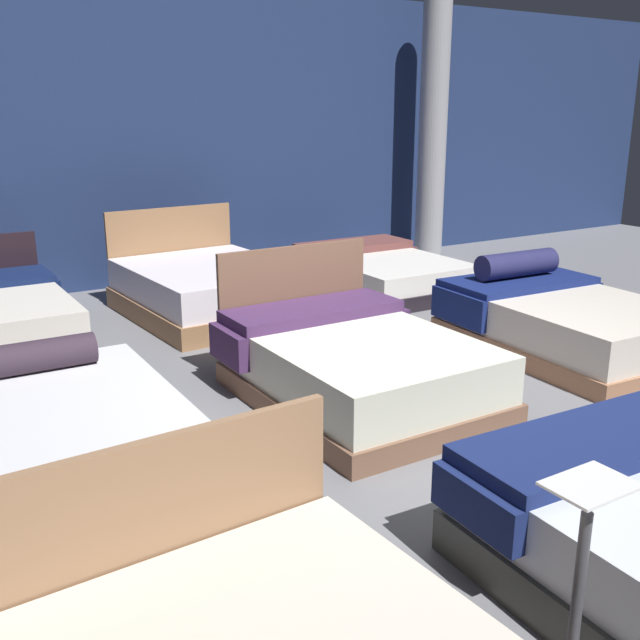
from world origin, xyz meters
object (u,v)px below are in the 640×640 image
object	(u,v)px
bed_4	(354,365)
bed_7	(210,289)
price_sign	(573,635)
bed_5	(564,322)
support_pillar	(433,133)
bed_8	(381,272)
bed_3	(60,443)

from	to	relation	value
bed_4	bed_7	xyz separation A→B (m)	(0.04, 2.72, -0.00)
bed_7	price_sign	bearing A→B (deg)	-104.17
bed_5	support_pillar	bearing A→B (deg)	69.19
bed_5	bed_8	xyz separation A→B (m)	(-0.02, 2.69, -0.05)
bed_8	bed_4	bearing A→B (deg)	-128.78
support_pillar	bed_8	bearing A→B (deg)	-145.21
support_pillar	price_sign	bearing A→B (deg)	-126.58
price_sign	bed_3	bearing A→B (deg)	111.78
bed_4	price_sign	size ratio (longest dim) A/B	2.08
bed_4	bed_3	bearing A→B (deg)	-176.97
bed_5	bed_7	xyz separation A→B (m)	(-2.18, 2.74, 0.01)
bed_3	bed_8	distance (m)	5.14
bed_5	bed_8	size ratio (longest dim) A/B	1.07
bed_7	bed_8	world-z (taller)	bed_7
bed_7	bed_4	bearing A→B (deg)	-94.11
bed_7	support_pillar	world-z (taller)	support_pillar
bed_5	bed_8	bearing A→B (deg)	93.25
bed_8	price_sign	distance (m)	6.37
bed_7	support_pillar	bearing A→B (deg)	13.24
bed_3	bed_8	world-z (taller)	bed_3
bed_4	price_sign	world-z (taller)	bed_4
price_sign	bed_5	bearing A→B (deg)	40.68
bed_7	price_sign	xyz separation A→B (m)	(-1.07, -5.54, 0.08)
bed_4	bed_7	size ratio (longest dim) A/B	0.95
bed_4	bed_8	bearing A→B (deg)	50.49
price_sign	bed_8	bearing A→B (deg)	59.47
bed_4	support_pillar	xyz separation A→B (m)	(3.94, 3.87, 1.48)
price_sign	support_pillar	distance (m)	8.45
price_sign	bed_4	bearing A→B (deg)	69.97
bed_4	bed_7	bearing A→B (deg)	89.24
bed_5	bed_8	distance (m)	2.69
price_sign	support_pillar	size ratio (longest dim) A/B	0.26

